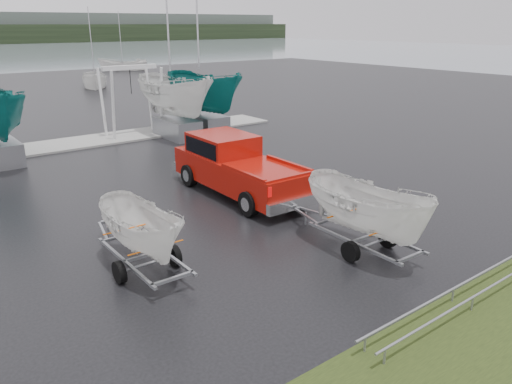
# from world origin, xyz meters

# --- Properties ---
(ground_plane) EXTENTS (120.00, 120.00, 0.00)m
(ground_plane) POSITION_xyz_m (0.00, 0.00, 0.00)
(ground_plane) COLOR black
(ground_plane) RESTS_ON ground
(dock) EXTENTS (30.00, 3.00, 0.12)m
(dock) POSITION_xyz_m (0.00, 13.00, 0.05)
(dock) COLOR #989792
(dock) RESTS_ON ground
(pickup_truck) EXTENTS (2.59, 6.70, 2.21)m
(pickup_truck) POSITION_xyz_m (4.62, 0.77, 1.15)
(pickup_truck) COLOR #951008
(pickup_truck) RESTS_ON ground
(trailer_hitched) EXTENTS (1.79, 3.63, 4.98)m
(trailer_hitched) POSITION_xyz_m (4.45, -6.09, 2.70)
(trailer_hitched) COLOR gray
(trailer_hitched) RESTS_ON ground
(trailer_parked) EXTENTS (1.78, 3.61, 4.33)m
(trailer_parked) POSITION_xyz_m (-1.22, -3.25, 2.36)
(trailer_parked) COLOR gray
(trailer_parked) RESTS_ON ground
(boat_hoist) EXTENTS (3.30, 2.18, 4.12)m
(boat_hoist) POSITION_xyz_m (5.92, 13.00, 2.67)
(boat_hoist) COLOR silver
(boat_hoist) RESTS_ON ground
(keelboat_2) EXTENTS (2.62, 3.20, 10.79)m
(keelboat_2) POSITION_xyz_m (7.73, 11.00, 4.17)
(keelboat_2) COLOR gray
(keelboat_2) RESTS_ON ground
(keelboat_3) EXTENTS (2.65, 3.20, 10.82)m
(keelboat_3) POSITION_xyz_m (9.85, 11.30, 4.22)
(keelboat_3) COLOR gray
(keelboat_3) RESTS_ON ground
(mast_rack_2) EXTENTS (7.00, 0.56, 0.06)m
(mast_rack_2) POSITION_xyz_m (4.00, -9.50, 0.35)
(mast_rack_2) COLOR gray
(mast_rack_2) RESTS_ON ground
(moored_boat_2) EXTENTS (3.22, 3.26, 11.32)m
(moored_boat_2) POSITION_xyz_m (12.84, 37.72, 0.00)
(moored_boat_2) COLOR silver
(moored_boat_2) RESTS_ON ground
(moored_boat_3) EXTENTS (3.68, 3.66, 11.47)m
(moored_boat_3) POSITION_xyz_m (23.26, 54.78, 0.00)
(moored_boat_3) COLOR silver
(moored_boat_3) RESTS_ON ground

